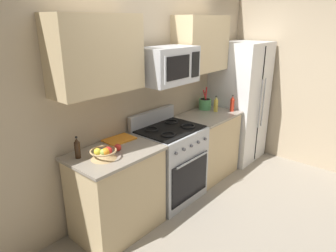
{
  "coord_description": "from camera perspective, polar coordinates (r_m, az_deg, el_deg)",
  "views": [
    {
      "loc": [
        -2.58,
        -1.51,
        2.13
      ],
      "look_at": [
        -0.18,
        0.55,
        1.03
      ],
      "focal_mm": 32.51,
      "sensor_mm": 36.0,
      "label": 1
    }
  ],
  "objects": [
    {
      "name": "bottle_soy",
      "position": [
        2.96,
        -16.64,
        -4.01
      ],
      "size": [
        0.05,
        0.05,
        0.21
      ],
      "color": "#382314",
      "rests_on": "counter_left"
    },
    {
      "name": "cutting_board",
      "position": [
        3.32,
        -9.11,
        -2.49
      ],
      "size": [
        0.33,
        0.24,
        0.02
      ],
      "primitive_type": "cube",
      "rotation": [
        0.0,
        0.0,
        -0.05
      ],
      "color": "orange",
      "rests_on": "counter_left"
    },
    {
      "name": "microwave",
      "position": [
        3.43,
        -0.04,
        11.32
      ],
      "size": [
        0.68,
        0.44,
        0.4
      ],
      "color": "#B2B5BA"
    },
    {
      "name": "apple_loose",
      "position": [
        3.04,
        -9.43,
        -4.01
      ],
      "size": [
        0.07,
        0.07,
        0.07
      ],
      "primitive_type": "sphere",
      "color": "red",
      "rests_on": "counter_left"
    },
    {
      "name": "upper_cabinets_left",
      "position": [
        2.93,
        -13.28,
        12.95
      ],
      "size": [
        0.9,
        0.34,
        0.71
      ],
      "color": "tan"
    },
    {
      "name": "fruit_basket",
      "position": [
        2.9,
        -11.97,
        -5.06
      ],
      "size": [
        0.25,
        0.25,
        0.11
      ],
      "color": "tan",
      "rests_on": "counter_left"
    },
    {
      "name": "counter_right",
      "position": [
        4.37,
        7.29,
        -3.48
      ],
      "size": [
        0.86,
        0.63,
        0.91
      ],
      "color": "tan",
      "rests_on": "ground"
    },
    {
      "name": "range_oven",
      "position": [
        3.77,
        0.28,
        -6.93
      ],
      "size": [
        0.76,
        0.67,
        1.09
      ],
      "color": "#B2B5BA",
      "rests_on": "ground"
    },
    {
      "name": "refrigerator",
      "position": [
        4.91,
        13.12,
        4.38
      ],
      "size": [
        0.78,
        0.74,
        1.83
      ],
      "color": "silver",
      "rests_on": "ground"
    },
    {
      "name": "bottle_oil",
      "position": [
        4.34,
        8.97,
        4.02
      ],
      "size": [
        0.06,
        0.06,
        0.22
      ],
      "color": "gold",
      "rests_on": "counter_right"
    },
    {
      "name": "upper_cabinets_right",
      "position": [
        4.15,
        6.22,
        15.03
      ],
      "size": [
        0.85,
        0.34,
        0.71
      ],
      "color": "tan"
    },
    {
      "name": "counter_left",
      "position": [
        3.26,
        -9.58,
        -12.08
      ],
      "size": [
        0.91,
        0.63,
        0.91
      ],
      "color": "tan",
      "rests_on": "ground"
    },
    {
      "name": "wall_back",
      "position": [
        3.73,
        -4.18,
        6.27
      ],
      "size": [
        8.0,
        0.1,
        2.6
      ],
      "primitive_type": "cube",
      "color": "tan",
      "rests_on": "ground"
    },
    {
      "name": "wall_right",
      "position": [
        5.03,
        22.82,
        8.2
      ],
      "size": [
        0.1,
        8.0,
        2.6
      ],
      "primitive_type": "cube",
      "color": "tan",
      "rests_on": "ground"
    },
    {
      "name": "bottle_hot_sauce",
      "position": [
        4.39,
        11.97,
        4.08
      ],
      "size": [
        0.06,
        0.06,
        0.23
      ],
      "color": "red",
      "rests_on": "counter_right"
    },
    {
      "name": "utensil_crock",
      "position": [
        4.44,
        6.95,
        4.2
      ],
      "size": [
        0.18,
        0.18,
        0.33
      ],
      "color": "#59AD66",
      "rests_on": "counter_right"
    },
    {
      "name": "ground_plane",
      "position": [
        3.67,
        8.69,
        -16.56
      ],
      "size": [
        16.0,
        16.0,
        0.0
      ],
      "primitive_type": "plane",
      "color": "gray"
    }
  ]
}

